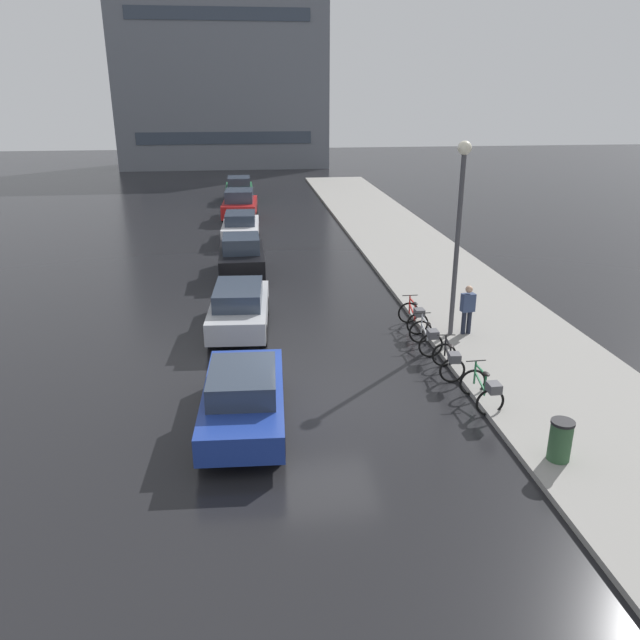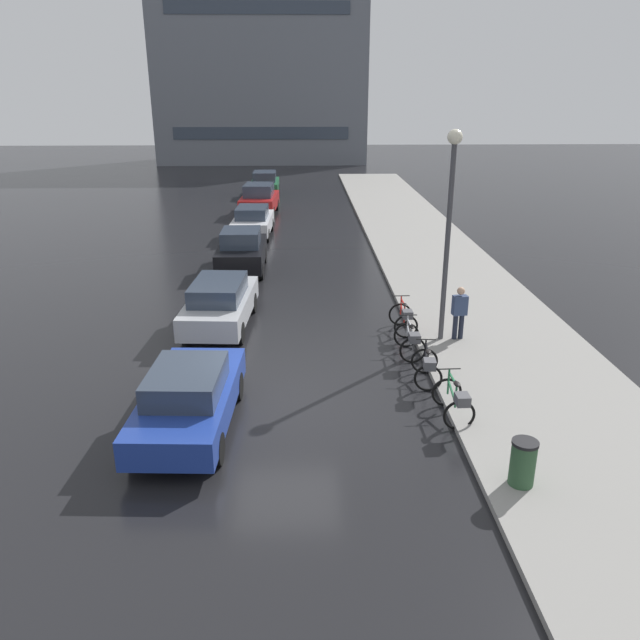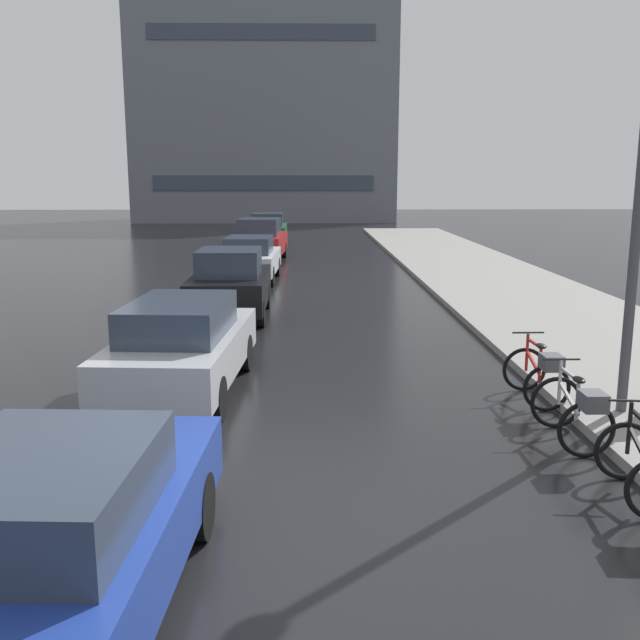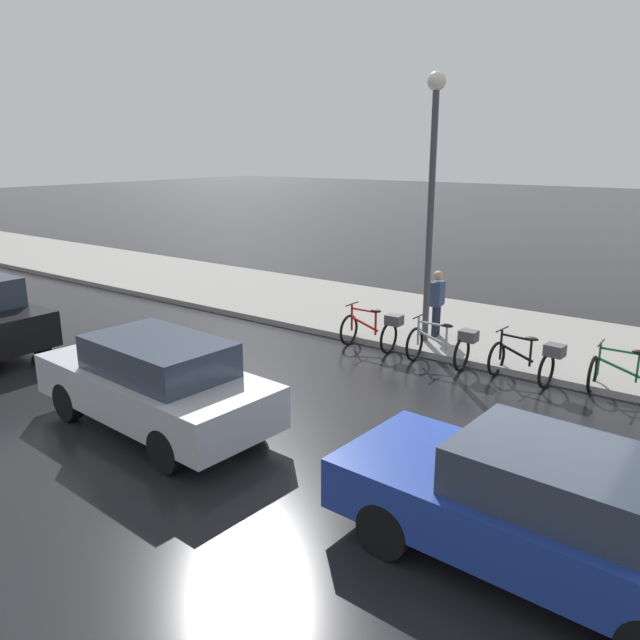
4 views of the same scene
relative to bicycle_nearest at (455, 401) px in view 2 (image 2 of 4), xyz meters
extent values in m
plane|color=black|center=(-3.67, 0.73, -0.49)|extent=(140.00, 140.00, 0.00)
cube|color=gray|center=(2.33, 10.73, -0.42)|extent=(4.80, 60.00, 0.14)
torus|color=black|center=(-0.02, 0.69, -0.14)|extent=(0.70, 0.08, 0.70)
torus|color=black|center=(0.01, -0.37, -0.14)|extent=(0.70, 0.08, 0.70)
cube|color=#237042|center=(0.00, -0.03, 0.13)|extent=(0.04, 0.04, 0.54)
cube|color=#237042|center=(-0.02, 0.61, 0.16)|extent=(0.04, 0.04, 0.60)
cube|color=#237042|center=(-0.01, 0.29, 0.39)|extent=(0.05, 0.64, 0.04)
cube|color=#237042|center=(-0.01, 0.26, 0.08)|extent=(0.05, 0.73, 0.26)
ellipsoid|color=black|center=(0.00, -0.03, 0.43)|extent=(0.15, 0.26, 0.07)
cylinder|color=black|center=(-0.02, 0.61, 0.48)|extent=(0.50, 0.04, 0.03)
cube|color=#4C4C51|center=(0.01, -0.49, 0.30)|extent=(0.29, 0.35, 0.22)
torus|color=black|center=(-0.19, 2.44, -0.14)|extent=(0.69, 0.13, 0.69)
torus|color=black|center=(-0.29, 1.44, -0.14)|extent=(0.69, 0.13, 0.69)
cube|color=black|center=(-0.26, 1.77, 0.11)|extent=(0.04, 0.04, 0.52)
cube|color=black|center=(-0.20, 2.37, 0.15)|extent=(0.04, 0.04, 0.60)
cube|color=black|center=(-0.23, 2.07, 0.37)|extent=(0.10, 0.60, 0.04)
cube|color=black|center=(-0.23, 2.04, 0.06)|extent=(0.10, 0.69, 0.25)
ellipsoid|color=black|center=(-0.26, 1.77, 0.40)|extent=(0.17, 0.27, 0.07)
cylinder|color=black|center=(-0.20, 2.37, 0.47)|extent=(0.50, 0.08, 0.03)
cube|color=#4C4C51|center=(-0.31, 1.32, 0.27)|extent=(0.31, 0.37, 0.22)
torus|color=black|center=(-0.37, 4.16, -0.13)|extent=(0.72, 0.06, 0.72)
torus|color=black|center=(-0.38, 3.09, -0.13)|extent=(0.72, 0.06, 0.72)
cube|color=#ADAFB5|center=(-0.37, 3.44, 0.12)|extent=(0.04, 0.04, 0.50)
cube|color=#ADAFB5|center=(-0.37, 4.08, 0.18)|extent=(0.04, 0.04, 0.60)
cube|color=#ADAFB5|center=(-0.37, 3.76, 0.39)|extent=(0.04, 0.64, 0.04)
cube|color=#ADAFB5|center=(-0.37, 3.73, 0.07)|extent=(0.04, 0.72, 0.26)
ellipsoid|color=black|center=(-0.37, 3.44, 0.40)|extent=(0.14, 0.26, 0.07)
cylinder|color=black|center=(-0.37, 4.08, 0.50)|extent=(0.50, 0.03, 0.03)
cube|color=#4C4C51|center=(-0.38, 2.97, 0.27)|extent=(0.28, 0.34, 0.22)
torus|color=black|center=(-0.29, 5.88, -0.13)|extent=(0.71, 0.07, 0.71)
torus|color=black|center=(-0.28, 4.84, -0.13)|extent=(0.71, 0.07, 0.71)
cube|color=red|center=(-0.28, 5.18, 0.13)|extent=(0.04, 0.04, 0.52)
cube|color=red|center=(-0.29, 5.80, 0.17)|extent=(0.04, 0.04, 0.60)
cube|color=red|center=(-0.28, 5.49, 0.39)|extent=(0.04, 0.62, 0.04)
cube|color=red|center=(-0.28, 5.46, 0.08)|extent=(0.04, 0.71, 0.26)
ellipsoid|color=black|center=(-0.28, 5.18, 0.42)|extent=(0.14, 0.26, 0.07)
cylinder|color=black|center=(-0.29, 5.80, 0.49)|extent=(0.50, 0.03, 0.03)
cube|color=#4C4C51|center=(-0.27, 4.72, 0.29)|extent=(0.28, 0.34, 0.22)
cube|color=navy|center=(-5.67, -0.09, 0.14)|extent=(1.99, 4.43, 0.61)
cube|color=#2D3847|center=(-5.67, -0.27, 0.70)|extent=(1.55, 2.05, 0.52)
cylinder|color=black|center=(-6.38, 1.29, -0.17)|extent=(0.25, 0.65, 0.64)
cylinder|color=black|center=(-4.81, 1.21, -0.17)|extent=(0.25, 0.65, 0.64)
cylinder|color=black|center=(-6.52, -1.40, -0.17)|extent=(0.25, 0.65, 0.64)
cylinder|color=black|center=(-4.95, -1.48, -0.17)|extent=(0.25, 0.65, 0.64)
cube|color=#B2B5BA|center=(-5.73, 5.94, 0.16)|extent=(2.02, 4.40, 0.66)
cube|color=#2D3847|center=(-5.74, 5.77, 0.75)|extent=(1.57, 2.39, 0.53)
cylinder|color=black|center=(-6.41, 7.32, -0.17)|extent=(0.26, 0.65, 0.64)
cylinder|color=black|center=(-4.88, 7.21, -0.17)|extent=(0.26, 0.65, 0.64)
cylinder|color=black|center=(-6.59, 4.66, -0.17)|extent=(0.26, 0.65, 0.64)
cylinder|color=black|center=(-5.06, 4.56, -0.17)|extent=(0.26, 0.65, 0.64)
cube|color=black|center=(-5.62, 12.13, 0.20)|extent=(1.77, 3.92, 0.74)
cube|color=#2D3847|center=(-5.62, 11.98, 0.89)|extent=(1.45, 1.78, 0.62)
cylinder|color=black|center=(-6.40, 13.35, -0.17)|extent=(0.22, 0.64, 0.64)
cylinder|color=black|center=(-4.83, 13.35, -0.17)|extent=(0.22, 0.64, 0.64)
cylinder|color=black|center=(-6.40, 10.92, -0.17)|extent=(0.22, 0.64, 0.64)
cylinder|color=black|center=(-4.83, 10.92, -0.17)|extent=(0.22, 0.64, 0.64)
cube|color=silver|center=(-5.61, 18.31, 0.15)|extent=(1.91, 4.05, 0.63)
cube|color=#2D3847|center=(-5.62, 18.15, 0.72)|extent=(1.52, 2.03, 0.53)
cylinder|color=black|center=(-6.35, 19.58, -0.17)|extent=(0.24, 0.65, 0.64)
cylinder|color=black|center=(-4.79, 19.52, -0.17)|extent=(0.24, 0.65, 0.64)
cylinder|color=black|center=(-6.44, 17.11, -0.17)|extent=(0.24, 0.65, 0.64)
cylinder|color=black|center=(-4.88, 17.05, -0.17)|extent=(0.24, 0.65, 0.64)
cube|color=#AD1919|center=(-5.63, 24.06, 0.21)|extent=(2.14, 4.19, 0.75)
cube|color=#2D3847|center=(-5.64, 23.90, 0.91)|extent=(1.68, 2.15, 0.66)
cylinder|color=black|center=(-6.41, 25.38, -0.17)|extent=(0.26, 0.65, 0.64)
cylinder|color=black|center=(-4.70, 25.28, -0.17)|extent=(0.26, 0.65, 0.64)
cylinder|color=black|center=(-6.56, 22.85, -0.17)|extent=(0.26, 0.65, 0.64)
cylinder|color=black|center=(-4.86, 22.75, -0.17)|extent=(0.26, 0.65, 0.64)
cube|color=#1E6038|center=(-5.64, 30.52, 0.18)|extent=(1.81, 3.90, 0.70)
cube|color=#2D3847|center=(-5.64, 30.36, 0.84)|extent=(1.48, 2.04, 0.61)
cylinder|color=black|center=(-6.44, 31.73, -0.17)|extent=(0.22, 0.64, 0.64)
cylinder|color=black|center=(-4.84, 31.72, -0.17)|extent=(0.22, 0.64, 0.64)
cylinder|color=black|center=(-6.45, 29.32, -0.17)|extent=(0.22, 0.64, 0.64)
cylinder|color=black|center=(-4.85, 29.31, -0.17)|extent=(0.22, 0.64, 0.64)
cylinder|color=#1E2333|center=(1.04, 4.40, -0.06)|extent=(0.14, 0.14, 0.86)
cylinder|color=#1E2333|center=(1.22, 4.42, -0.06)|extent=(0.14, 0.14, 0.86)
cube|color=navy|center=(1.13, 4.41, 0.65)|extent=(0.43, 0.29, 0.55)
sphere|color=tan|center=(1.13, 4.41, 1.07)|extent=(0.22, 0.22, 0.22)
cylinder|color=#424247|center=(0.66, 4.44, 2.26)|extent=(0.14, 0.14, 5.50)
sphere|color=#F2EACC|center=(0.66, 4.44, 5.17)|extent=(0.39, 0.39, 0.39)
cylinder|color=#2D5133|center=(0.61, -2.51, -0.01)|extent=(0.45, 0.45, 0.95)
cylinder|color=black|center=(0.61, -2.51, 0.49)|extent=(0.47, 0.47, 0.06)
cube|color=slate|center=(-6.83, 51.60, 7.66)|extent=(19.63, 7.29, 16.29)
cube|color=#333D4C|center=(-6.83, 47.92, 2.45)|extent=(16.09, 0.06, 1.10)
cube|color=#333D4C|center=(-6.83, 47.92, 12.87)|extent=(16.09, 0.06, 1.10)
camera|label=1|loc=(-5.52, -12.69, 6.69)|focal=35.00mm
camera|label=2|loc=(-3.29, -11.88, 6.33)|focal=35.00mm
camera|label=3|loc=(-3.79, -5.06, 2.89)|focal=40.00mm
camera|label=4|loc=(-11.59, -1.68, 3.85)|focal=35.00mm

